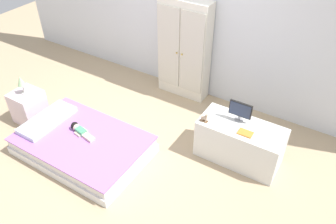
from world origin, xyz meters
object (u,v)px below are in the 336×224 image
object	(u,v)px
table_lamp	(21,82)
tv_monitor	(240,110)
bed	(83,145)
doll	(79,129)
wardrobe	(184,49)
rocking_horse_toy	(205,118)
nightstand	(29,106)
book_orange	(245,133)
tv_stand	(240,142)

from	to	relation	value
table_lamp	tv_monitor	size ratio (longest dim) A/B	0.96
bed	table_lamp	distance (m)	1.15
bed	doll	size ratio (longest dim) A/B	3.89
bed	wardrobe	distance (m)	1.88
tv_monitor	table_lamp	bearing A→B (deg)	-161.56
wardrobe	tv_monitor	bearing A→B (deg)	-34.01
rocking_horse_toy	bed	bearing A→B (deg)	-148.92
nightstand	wardrobe	size ratio (longest dim) A/B	0.30
doll	rocking_horse_toy	size ratio (longest dim) A/B	3.45
wardrobe	bed	bearing A→B (deg)	-102.32
bed	book_orange	bearing A→B (deg)	24.90
doll	table_lamp	distance (m)	0.99
table_lamp	tv_stand	distance (m)	2.79
table_lamp	rocking_horse_toy	world-z (taller)	table_lamp
doll	bed	bearing A→B (deg)	-33.17
nightstand	rocking_horse_toy	world-z (taller)	rocking_horse_toy
doll	rocking_horse_toy	distance (m)	1.51
doll	rocking_horse_toy	world-z (taller)	rocking_horse_toy
rocking_horse_toy	book_orange	world-z (taller)	rocking_horse_toy
doll	table_lamp	size ratio (longest dim) A/B	1.56
nightstand	tv_stand	xyz separation A→B (m)	(2.66, 0.78, 0.03)
nightstand	rocking_horse_toy	size ratio (longest dim) A/B	3.82
doll	book_orange	distance (m)	1.94
bed	tv_stand	world-z (taller)	tv_stand
doll	book_orange	bearing A→B (deg)	21.80
nightstand	tv_stand	distance (m)	2.77
tv_stand	book_orange	size ratio (longest dim) A/B	6.09
bed	doll	world-z (taller)	doll
tv_monitor	book_orange	distance (m)	0.27
table_lamp	doll	bearing A→B (deg)	-2.09
table_lamp	tv_monitor	xyz separation A→B (m)	(2.58, 0.86, 0.03)
doll	tv_monitor	xyz separation A→B (m)	(1.64, 0.89, 0.36)
table_lamp	rocking_horse_toy	xyz separation A→B (m)	(2.26, 0.64, -0.06)
tv_monitor	rocking_horse_toy	distance (m)	0.40
book_orange	tv_monitor	bearing A→B (deg)	129.96
wardrobe	rocking_horse_toy	world-z (taller)	wardrobe
tv_monitor	bed	bearing A→B (deg)	-148.04
table_lamp	tv_monitor	world-z (taller)	tv_monitor
nightstand	table_lamp	size ratio (longest dim) A/B	1.72
bed	tv_monitor	distance (m)	1.89
tv_monitor	book_orange	bearing A→B (deg)	-50.04
bed	wardrobe	bearing A→B (deg)	77.68
doll	wardrobe	bearing A→B (deg)	73.90
wardrobe	tv_stand	world-z (taller)	wardrobe
table_lamp	book_orange	bearing A→B (deg)	14.05
nightstand	wardrobe	world-z (taller)	wardrobe
wardrobe	doll	bearing A→B (deg)	-106.10
doll	wardrobe	world-z (taller)	wardrobe
bed	nightstand	bearing A→B (deg)	174.42
bed	book_orange	xyz separation A→B (m)	(1.69, 0.78, 0.39)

